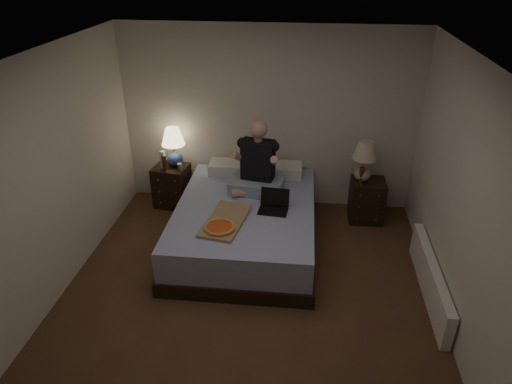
# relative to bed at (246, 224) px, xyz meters

# --- Properties ---
(floor) EXTENTS (4.00, 4.50, 0.00)m
(floor) POSITION_rel_bed_xyz_m (0.15, -1.10, -0.28)
(floor) COLOR brown
(floor) RESTS_ON ground
(ceiling) EXTENTS (4.00, 4.50, 0.00)m
(ceiling) POSITION_rel_bed_xyz_m (0.15, -1.10, 2.22)
(ceiling) COLOR white
(ceiling) RESTS_ON ground
(wall_back) EXTENTS (4.00, 0.00, 2.50)m
(wall_back) POSITION_rel_bed_xyz_m (0.15, 1.15, 0.97)
(wall_back) COLOR silver
(wall_back) RESTS_ON ground
(wall_left) EXTENTS (0.00, 4.50, 2.50)m
(wall_left) POSITION_rel_bed_xyz_m (-1.85, -1.10, 0.97)
(wall_left) COLOR silver
(wall_left) RESTS_ON ground
(wall_right) EXTENTS (0.00, 4.50, 2.50)m
(wall_right) POSITION_rel_bed_xyz_m (2.15, -1.10, 0.97)
(wall_right) COLOR silver
(wall_right) RESTS_ON ground
(bed) EXTENTS (1.68, 2.23, 0.55)m
(bed) POSITION_rel_bed_xyz_m (0.00, 0.00, 0.00)
(bed) COLOR #5D6EBA
(bed) RESTS_ON floor
(nightstand_left) EXTENTS (0.51, 0.47, 0.60)m
(nightstand_left) POSITION_rel_bed_xyz_m (-1.19, 0.87, 0.02)
(nightstand_left) COLOR black
(nightstand_left) RESTS_ON floor
(nightstand_right) EXTENTS (0.46, 0.41, 0.58)m
(nightstand_right) POSITION_rel_bed_xyz_m (1.55, 0.77, 0.01)
(nightstand_right) COLOR black
(nightstand_right) RESTS_ON floor
(lamp_left) EXTENTS (0.32, 0.32, 0.56)m
(lamp_left) POSITION_rel_bed_xyz_m (-1.12, 0.92, 0.60)
(lamp_left) COLOR navy
(lamp_left) RESTS_ON nightstand_left
(lamp_right) EXTENTS (0.36, 0.36, 0.56)m
(lamp_right) POSITION_rel_bed_xyz_m (1.45, 0.78, 0.59)
(lamp_right) COLOR #989A91
(lamp_right) RESTS_ON nightstand_right
(water_bottle) EXTENTS (0.07, 0.07, 0.25)m
(water_bottle) POSITION_rel_bed_xyz_m (-1.27, 0.82, 0.45)
(water_bottle) COLOR silver
(water_bottle) RESTS_ON nightstand_left
(soda_can) EXTENTS (0.07, 0.07, 0.10)m
(soda_can) POSITION_rel_bed_xyz_m (-1.02, 0.78, 0.37)
(soda_can) COLOR #A3A29E
(soda_can) RESTS_ON nightstand_left
(beer_bottle_left) EXTENTS (0.06, 0.06, 0.23)m
(beer_bottle_left) POSITION_rel_bed_xyz_m (-1.22, 0.73, 0.44)
(beer_bottle_left) COLOR #522B0B
(beer_bottle_left) RESTS_ON nightstand_left
(beer_bottle_right) EXTENTS (0.06, 0.06, 0.23)m
(beer_bottle_right) POSITION_rel_bed_xyz_m (1.43, 0.70, 0.42)
(beer_bottle_right) COLOR #5F230D
(beer_bottle_right) RESTS_ON nightstand_right
(person) EXTENTS (0.74, 0.62, 0.93)m
(person) POSITION_rel_bed_xyz_m (0.10, 0.38, 0.74)
(person) COLOR black
(person) RESTS_ON bed
(laptop) EXTENTS (0.36, 0.31, 0.24)m
(laptop) POSITION_rel_bed_xyz_m (0.35, -0.10, 0.40)
(laptop) COLOR black
(laptop) RESTS_ON bed
(pizza_box) EXTENTS (0.52, 0.82, 0.08)m
(pizza_box) POSITION_rel_bed_xyz_m (-0.20, -0.60, 0.32)
(pizza_box) COLOR #A18561
(pizza_box) RESTS_ON bed
(radiator) EXTENTS (0.10, 1.60, 0.40)m
(radiator) POSITION_rel_bed_xyz_m (2.08, -0.73, -0.08)
(radiator) COLOR white
(radiator) RESTS_ON floor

